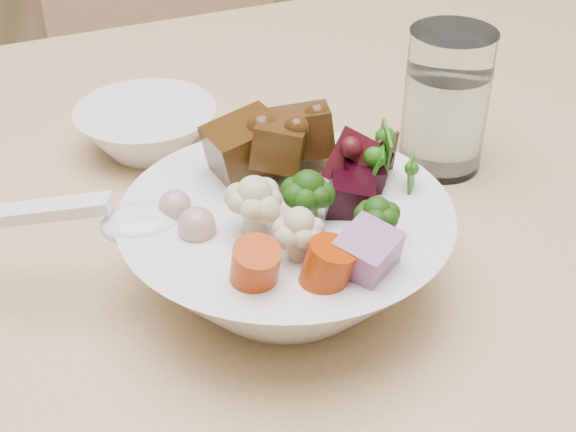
{
  "coord_description": "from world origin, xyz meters",
  "views": [
    {
      "loc": [
        -0.12,
        -0.64,
        1.22
      ],
      "look_at": [
        -0.0,
        -0.18,
        0.89
      ],
      "focal_mm": 50.0,
      "sensor_mm": 36.0,
      "label": 1
    }
  ],
  "objects_px": {
    "chair_far": "(191,122)",
    "water_glass": "(445,106)",
    "food_bowl": "(288,242)",
    "side_bowl": "(147,130)",
    "dining_table": "(455,252)"
  },
  "relations": [
    {
      "from": "chair_far",
      "to": "water_glass",
      "type": "xyz_separation_m",
      "value": [
        0.15,
        -0.71,
        0.36
      ]
    },
    {
      "from": "chair_far",
      "to": "food_bowl",
      "type": "relative_size",
      "value": 3.84
    },
    {
      "from": "chair_far",
      "to": "side_bowl",
      "type": "distance_m",
      "value": 0.7
    },
    {
      "from": "dining_table",
      "to": "water_glass",
      "type": "height_order",
      "value": "water_glass"
    },
    {
      "from": "food_bowl",
      "to": "side_bowl",
      "type": "distance_m",
      "value": 0.25
    },
    {
      "from": "chair_far",
      "to": "water_glass",
      "type": "bearing_deg",
      "value": -88.24
    },
    {
      "from": "water_glass",
      "to": "chair_far",
      "type": "bearing_deg",
      "value": 101.85
    },
    {
      "from": "water_glass",
      "to": "side_bowl",
      "type": "height_order",
      "value": "water_glass"
    },
    {
      "from": "chair_far",
      "to": "water_glass",
      "type": "height_order",
      "value": "water_glass"
    },
    {
      "from": "chair_far",
      "to": "water_glass",
      "type": "distance_m",
      "value": 0.81
    },
    {
      "from": "dining_table",
      "to": "food_bowl",
      "type": "bearing_deg",
      "value": -161.16
    },
    {
      "from": "dining_table",
      "to": "food_bowl",
      "type": "height_order",
      "value": "food_bowl"
    },
    {
      "from": "food_bowl",
      "to": "water_glass",
      "type": "bearing_deg",
      "value": 37.06
    },
    {
      "from": "dining_table",
      "to": "chair_far",
      "type": "xyz_separation_m",
      "value": [
        -0.16,
        0.74,
        -0.22
      ]
    },
    {
      "from": "chair_far",
      "to": "side_bowl",
      "type": "height_order",
      "value": "chair_far"
    }
  ]
}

